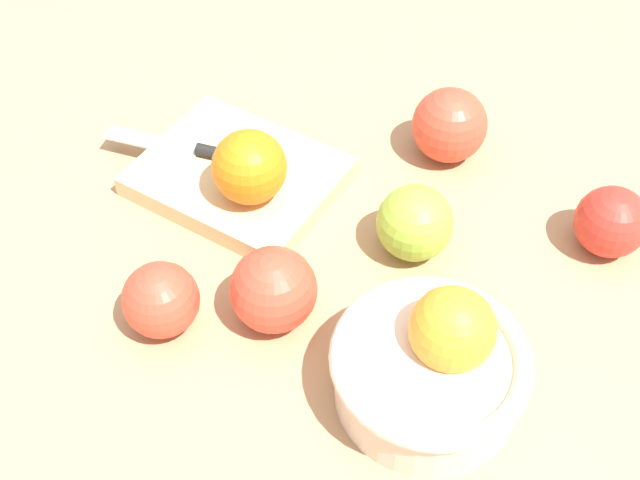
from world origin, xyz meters
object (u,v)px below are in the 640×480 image
object	(u,v)px
knife	(188,148)
apple_front_left	(449,125)
apple_front_left_2	(611,222)
apple_mid_left	(415,223)
bowl	(433,365)
orange_on_board	(249,167)
apple_back_right	(273,290)
apple_back_right_2	(161,300)
cutting_board	(238,177)

from	to	relation	value
knife	apple_front_left	world-z (taller)	apple_front_left
apple_front_left	apple_front_left_2	world-z (taller)	apple_front_left
apple_front_left	apple_mid_left	bearing A→B (deg)	94.72
apple_front_left_2	apple_mid_left	xyz separation A→B (m)	(0.18, 0.08, 0.00)
bowl	apple_front_left	world-z (taller)	bowl
orange_on_board	apple_back_right	distance (m)	0.14
apple_front_left	apple_mid_left	size ratio (longest dim) A/B	1.08
apple_front_left_2	apple_back_right_2	size ratio (longest dim) A/B	1.01
orange_on_board	apple_front_left_2	size ratio (longest dim) A/B	1.06
bowl	orange_on_board	xyz separation A→B (m)	(0.24, -0.14, 0.02)
knife	bowl	bearing A→B (deg)	153.43
knife	apple_front_left	xyz separation A→B (m)	(-0.25, -0.14, 0.01)
cutting_board	apple_front_left_2	xyz separation A→B (m)	(-0.38, -0.07, 0.02)
knife	apple_back_right	world-z (taller)	apple_back_right
knife	apple_back_right	size ratio (longest dim) A/B	1.91
knife	apple_back_right_2	size ratio (longest dim) A/B	2.17
knife	apple_front_left_2	world-z (taller)	apple_front_left_2
apple_front_left	apple_back_right_2	distance (m)	0.37
apple_back_right_2	orange_on_board	bearing A→B (deg)	-93.27
bowl	apple_mid_left	xyz separation A→B (m)	(0.07, -0.15, -0.00)
cutting_board	apple_front_left_2	world-z (taller)	apple_front_left_2
knife	apple_front_left_2	xyz separation A→B (m)	(-0.44, -0.07, 0.01)
apple_back_right_2	knife	bearing A→B (deg)	-67.02
cutting_board	apple_front_left	xyz separation A→B (m)	(-0.19, -0.14, 0.03)
cutting_board	knife	size ratio (longest dim) A/B	1.32
apple_mid_left	apple_front_left_2	bearing A→B (deg)	-155.39
cutting_board	apple_front_left	size ratio (longest dim) A/B	2.47
cutting_board	apple_front_left	bearing A→B (deg)	-144.20
apple_front_left	apple_back_right	size ratio (longest dim) A/B	1.02
apple_mid_left	apple_front_left	bearing A→B (deg)	-85.28
cutting_board	apple_front_left_2	size ratio (longest dim) A/B	2.83
knife	apple_front_left	bearing A→B (deg)	-151.83
apple_mid_left	cutting_board	bearing A→B (deg)	-3.45
apple_front_left	apple_mid_left	xyz separation A→B (m)	(-0.01, 0.15, -0.00)
orange_on_board	apple_mid_left	size ratio (longest dim) A/B	1.00
knife	apple_front_left_2	bearing A→B (deg)	-171.48
apple_mid_left	knife	bearing A→B (deg)	-3.24
cutting_board	apple_back_right_2	size ratio (longest dim) A/B	2.86
apple_front_left	apple_back_right_2	size ratio (longest dim) A/B	1.16
apple_front_left_2	apple_front_left	bearing A→B (deg)	-20.01
knife	apple_back_right	distance (m)	0.23
orange_on_board	apple_back_right	size ratio (longest dim) A/B	0.95
knife	apple_mid_left	distance (m)	0.27
apple_front_left	apple_mid_left	world-z (taller)	apple_front_left
apple_back_right	apple_mid_left	distance (m)	0.16
bowl	apple_mid_left	distance (m)	0.17
apple_back_right	apple_back_right_2	world-z (taller)	apple_back_right
knife	apple_front_left_2	size ratio (longest dim) A/B	2.15
bowl	apple_back_right_2	xyz separation A→B (m)	(0.25, 0.03, -0.01)
cutting_board	orange_on_board	xyz separation A→B (m)	(-0.03, 0.03, 0.05)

